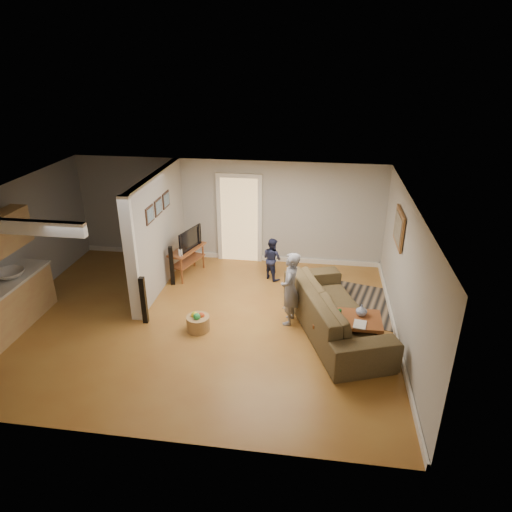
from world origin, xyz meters
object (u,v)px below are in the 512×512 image
(tv_console, at_px, (188,251))
(toddler, at_px, (272,278))
(child, at_px, (289,322))
(toy_basket, at_px, (198,322))
(speaker_left, at_px, (144,300))
(sofa, at_px, (334,330))
(speaker_right, at_px, (172,266))
(coffee_table, at_px, (348,322))

(tv_console, relative_size, toddler, 1.14)
(child, relative_size, toddler, 1.47)
(toy_basket, xyz_separation_m, toddler, (1.13, 2.33, -0.16))
(tv_console, xyz_separation_m, speaker_left, (-0.26, -2.12, -0.12))
(tv_console, height_order, toy_basket, tv_console)
(sofa, height_order, child, child)
(sofa, xyz_separation_m, toy_basket, (-2.53, -0.35, 0.16))
(tv_console, bearing_deg, toddler, 20.33)
(speaker_right, distance_m, child, 2.99)
(tv_console, bearing_deg, toy_basket, -52.63)
(toy_basket, bearing_deg, tv_console, 110.05)
(tv_console, xyz_separation_m, child, (2.48, -1.71, -0.60))
(speaker_right, relative_size, child, 0.63)
(speaker_left, height_order, speaker_right, speaker_left)
(toy_basket, bearing_deg, speaker_left, 174.05)
(sofa, xyz_separation_m, tv_console, (-3.34, 1.87, 0.60))
(speaker_right, xyz_separation_m, child, (2.70, -1.19, -0.46))
(toddler, bearing_deg, tv_console, 42.73)
(coffee_table, bearing_deg, sofa, 126.93)
(tv_console, distance_m, speaker_right, 0.58)
(speaker_left, distance_m, speaker_right, 1.60)
(sofa, relative_size, toy_basket, 6.79)
(speaker_left, height_order, child, speaker_left)
(child, bearing_deg, speaker_left, -74.72)
(coffee_table, bearing_deg, child, 157.20)
(coffee_table, xyz_separation_m, tv_console, (-3.56, 2.16, 0.24))
(speaker_left, xyz_separation_m, child, (2.74, 0.41, -0.48))
(speaker_right, bearing_deg, speaker_left, -106.65)
(toy_basket, relative_size, child, 0.30)
(sofa, relative_size, tv_console, 2.62)
(sofa, relative_size, toddler, 2.99)
(speaker_left, xyz_separation_m, speaker_right, (0.04, 1.60, -0.03))
(sofa, xyz_separation_m, speaker_left, (-3.60, -0.24, 0.48))
(sofa, height_order, coffee_table, coffee_table)
(tv_console, relative_size, toy_basket, 2.59)
(toy_basket, bearing_deg, sofa, 7.98)
(speaker_left, bearing_deg, toddler, 42.16)
(speaker_right, bearing_deg, sofa, -36.19)
(speaker_left, xyz_separation_m, toddler, (2.20, 2.22, -0.48))
(sofa, bearing_deg, tv_console, 40.38)
(speaker_left, bearing_deg, sofa, 0.83)
(speaker_left, distance_m, child, 2.81)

